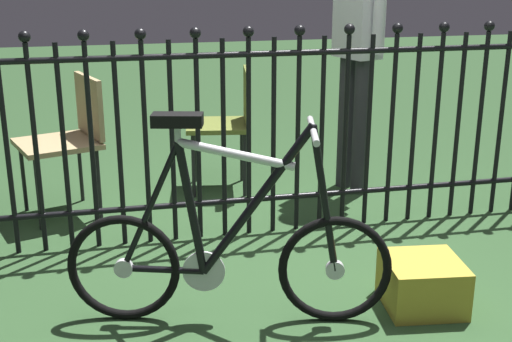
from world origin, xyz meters
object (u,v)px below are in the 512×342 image
Objects in this scene: bicycle at (228,251)px; chair_tan at (70,132)px; chair_olive at (230,117)px; person_visitor at (358,28)px; display_crate at (422,284)px.

chair_tan is at bearing 114.43° from bicycle.
chair_olive is (0.33, 1.71, 0.17)m from bicycle.
chair_tan reaches higher than chair_olive.
chair_olive is at bearing 166.67° from person_visitor.
chair_olive is 0.99m from person_visitor.
bicycle reaches higher than display_crate.
chair_olive is 2.44× the size of display_crate.
chair_tan is 2.22m from display_crate.
display_crate is at bearing -45.41° from chair_tan.
chair_olive is (1.00, 0.23, -0.01)m from chair_tan.
chair_tan is at bearing -178.77° from person_visitor.
chair_olive reaches higher than display_crate.
bicycle is at bearing 175.24° from display_crate.
chair_tan is 0.47× the size of person_visitor.
chair_tan is 1.02× the size of chair_olive.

